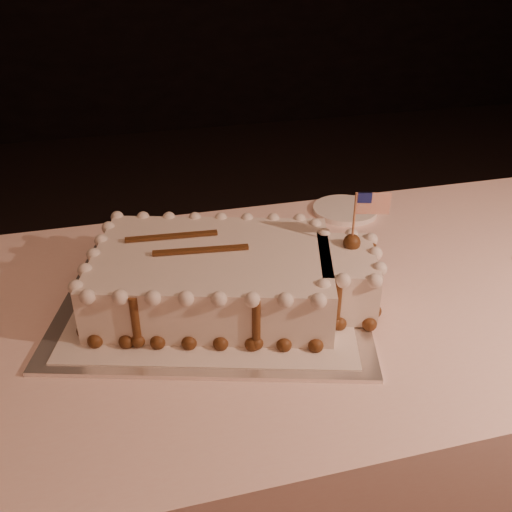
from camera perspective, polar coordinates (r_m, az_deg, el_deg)
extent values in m
cube|color=#FFD2C5|center=(1.38, 10.35, -15.80)|extent=(2.40, 0.80, 0.75)
cube|color=silver|center=(1.06, -4.19, -4.54)|extent=(0.65, 0.56, 0.01)
cube|color=silver|center=(1.06, -4.20, -4.32)|extent=(0.58, 0.50, 0.00)
cube|color=silver|center=(1.03, -4.30, -2.00)|extent=(0.48, 0.38, 0.10)
cube|color=silver|center=(1.04, 8.94, -2.20)|extent=(0.14, 0.18, 0.10)
sphere|color=#5A3316|center=(0.98, -15.78, -8.18)|extent=(0.03, 0.03, 0.03)
sphere|color=#5A3316|center=(0.97, -12.83, -8.35)|extent=(0.03, 0.03, 0.03)
sphere|color=#5A3316|center=(0.96, -9.80, -8.49)|extent=(0.03, 0.03, 0.03)
sphere|color=#5A3316|center=(0.95, -6.70, -8.62)|extent=(0.03, 0.03, 0.03)
sphere|color=#5A3316|center=(0.94, -3.55, -8.72)|extent=(0.03, 0.03, 0.03)
sphere|color=#5A3316|center=(0.94, -0.37, -8.79)|extent=(0.03, 0.03, 0.03)
sphere|color=#5A3316|center=(0.94, 2.81, -8.84)|extent=(0.03, 0.03, 0.03)
sphere|color=#5A3316|center=(0.94, 5.99, -8.86)|extent=(0.03, 0.03, 0.03)
sphere|color=#5A3316|center=(0.98, 6.43, -7.32)|extent=(0.03, 0.03, 0.03)
sphere|color=#5A3316|center=(0.99, 8.32, -6.69)|extent=(0.03, 0.03, 0.03)
sphere|color=#5A3316|center=(1.00, 11.28, -6.69)|extent=(0.03, 0.03, 0.03)
sphere|color=#5A3316|center=(1.03, 11.75, -5.43)|extent=(0.03, 0.03, 0.03)
sphere|color=#5A3316|center=(1.08, 11.34, -3.82)|extent=(0.03, 0.03, 0.03)
sphere|color=#5A3316|center=(1.12, 10.97, -2.34)|extent=(0.03, 0.03, 0.03)
sphere|color=#5A3316|center=(1.13, 9.15, -1.83)|extent=(0.03, 0.03, 0.03)
sphere|color=#5A3316|center=(1.12, 6.54, -1.80)|extent=(0.03, 0.03, 0.03)
sphere|color=#5A3316|center=(1.15, 5.72, -0.80)|extent=(0.03, 0.03, 0.03)
sphere|color=#5A3316|center=(1.17, 4.20, -0.22)|extent=(0.03, 0.03, 0.03)
sphere|color=#5A3316|center=(1.17, 1.67, -0.19)|extent=(0.03, 0.03, 0.03)
sphere|color=#5A3316|center=(1.17, -0.86, -0.15)|extent=(0.03, 0.03, 0.03)
sphere|color=#5A3316|center=(1.17, -3.39, -0.11)|extent=(0.03, 0.03, 0.03)
sphere|color=#5A3316|center=(1.18, -5.89, -0.07)|extent=(0.03, 0.03, 0.03)
sphere|color=#5A3316|center=(1.19, -8.37, -0.03)|extent=(0.03, 0.03, 0.03)
sphere|color=#5A3316|center=(1.20, -10.81, 0.01)|extent=(0.03, 0.03, 0.03)
sphere|color=#5A3316|center=(1.21, -13.20, 0.04)|extent=(0.03, 0.03, 0.03)
sphere|color=#5A3316|center=(1.17, -13.99, -1.08)|extent=(0.03, 0.03, 0.03)
sphere|color=#5A3316|center=(1.13, -14.61, -2.44)|extent=(0.03, 0.03, 0.03)
sphere|color=#5A3316|center=(1.09, -15.29, -3.91)|extent=(0.03, 0.03, 0.03)
sphere|color=#5A3316|center=(1.05, -16.01, -5.49)|extent=(0.03, 0.03, 0.03)
sphere|color=#5A3316|center=(1.01, -16.80, -7.19)|extent=(0.03, 0.03, 0.03)
sphere|color=silver|center=(0.93, -16.52, -3.94)|extent=(0.03, 0.03, 0.03)
sphere|color=silver|center=(0.92, -13.44, -4.05)|extent=(0.03, 0.03, 0.03)
sphere|color=silver|center=(0.91, -10.27, -4.15)|extent=(0.03, 0.03, 0.03)
sphere|color=silver|center=(0.90, -7.03, -4.24)|extent=(0.03, 0.03, 0.03)
sphere|color=silver|center=(0.89, -3.73, -4.32)|extent=(0.03, 0.03, 0.03)
sphere|color=silver|center=(0.89, -0.39, -4.39)|extent=(0.03, 0.03, 0.03)
sphere|color=silver|center=(0.89, 2.95, -4.44)|extent=(0.03, 0.03, 0.03)
sphere|color=silver|center=(0.89, 6.29, -4.48)|extent=(0.03, 0.03, 0.03)
sphere|color=silver|center=(0.93, 6.74, -3.01)|extent=(0.03, 0.03, 0.03)
sphere|color=silver|center=(0.94, 8.71, -2.43)|extent=(0.03, 0.03, 0.03)
sphere|color=silver|center=(0.95, 11.80, -2.46)|extent=(0.03, 0.03, 0.03)
sphere|color=silver|center=(0.99, 12.27, -1.28)|extent=(0.03, 0.03, 0.03)
sphere|color=silver|center=(1.03, 11.83, 0.23)|extent=(0.03, 0.03, 0.03)
sphere|color=silver|center=(1.07, 11.42, 1.61)|extent=(0.03, 0.03, 0.03)
sphere|color=silver|center=(1.08, 9.53, 2.10)|extent=(0.03, 0.03, 0.03)
sphere|color=silver|center=(1.08, 6.80, 2.15)|extent=(0.03, 0.03, 0.03)
sphere|color=silver|center=(1.11, 5.95, 3.08)|extent=(0.03, 0.03, 0.03)
sphere|color=silver|center=(1.13, 4.37, 3.62)|extent=(0.03, 0.03, 0.03)
sphere|color=silver|center=(1.13, 1.74, 3.66)|extent=(0.03, 0.03, 0.03)
sphere|color=silver|center=(1.13, -0.90, 3.70)|extent=(0.03, 0.03, 0.03)
sphere|color=silver|center=(1.13, -3.52, 3.73)|extent=(0.03, 0.03, 0.03)
sphere|color=silver|center=(1.14, -6.12, 3.75)|extent=(0.03, 0.03, 0.03)
sphere|color=silver|center=(1.14, -8.69, 3.76)|extent=(0.03, 0.03, 0.03)
sphere|color=silver|center=(1.15, -11.22, 3.77)|extent=(0.03, 0.03, 0.03)
sphere|color=silver|center=(1.17, -13.70, 3.77)|extent=(0.03, 0.03, 0.03)
sphere|color=silver|center=(1.13, -14.53, 2.72)|extent=(0.03, 0.03, 0.03)
sphere|color=silver|center=(1.09, -15.20, 1.46)|extent=(0.03, 0.03, 0.03)
sphere|color=silver|center=(1.04, -15.93, 0.09)|extent=(0.03, 0.03, 0.03)
sphere|color=silver|center=(1.00, -16.71, -1.40)|extent=(0.03, 0.03, 0.03)
sphere|color=silver|center=(0.96, -17.57, -3.02)|extent=(0.03, 0.03, 0.03)
cylinder|color=#5A3316|center=(0.94, -11.96, -6.40)|extent=(0.01, 0.01, 0.09)
sphere|color=#5A3316|center=(0.96, -11.71, -8.30)|extent=(0.02, 0.02, 0.02)
cylinder|color=#5A3316|center=(0.91, 0.02, -6.76)|extent=(0.01, 0.01, 0.09)
sphere|color=#5A3316|center=(0.94, 0.02, -8.70)|extent=(0.02, 0.02, 0.02)
cylinder|color=#5A3316|center=(0.97, 8.12, -4.71)|extent=(0.01, 0.01, 0.09)
sphere|color=#5A3316|center=(0.99, 7.95, -6.59)|extent=(0.02, 0.02, 0.02)
cylinder|color=#5A3316|center=(1.08, 11.32, -1.02)|extent=(0.01, 0.01, 0.09)
sphere|color=#5A3316|center=(1.10, 11.12, -2.79)|extent=(0.02, 0.02, 0.02)
cylinder|color=#5A3316|center=(1.15, 5.77, 1.49)|extent=(0.01, 0.01, 0.09)
sphere|color=#5A3316|center=(1.17, 5.67, -0.21)|extent=(0.02, 0.02, 0.02)
cylinder|color=#5A3316|center=(1.15, -3.77, 1.69)|extent=(0.01, 0.01, 0.09)
sphere|color=#5A3316|center=(1.17, -3.70, -0.01)|extent=(0.02, 0.02, 0.02)
cylinder|color=#5A3316|center=(1.19, -13.13, 1.79)|extent=(0.01, 0.01, 0.09)
sphere|color=#5A3316|center=(1.21, -12.92, 0.13)|extent=(0.02, 0.02, 0.02)
cylinder|color=#5A3316|center=(1.04, -16.05, -2.99)|extent=(0.01, 0.01, 0.09)
sphere|color=#5A3316|center=(1.06, -15.75, -4.78)|extent=(0.02, 0.02, 0.02)
cube|color=#5A3316|center=(1.06, -8.44, 1.97)|extent=(0.17, 0.02, 0.01)
cube|color=#5A3316|center=(1.01, -5.54, 0.60)|extent=(0.17, 0.03, 0.01)
sphere|color=#5A3316|center=(1.03, 9.56, 1.33)|extent=(0.03, 0.03, 0.03)
cylinder|color=#BE7851|center=(1.02, 9.74, 3.19)|extent=(0.00, 0.00, 0.12)
cube|color=#E0491F|center=(1.01, 11.68, 5.17)|extent=(0.06, 0.02, 0.04)
cube|color=navy|center=(1.00, 10.83, 5.75)|extent=(0.02, 0.01, 0.02)
cylinder|color=white|center=(1.41, 8.90, 4.57)|extent=(0.16, 0.16, 0.01)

